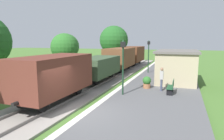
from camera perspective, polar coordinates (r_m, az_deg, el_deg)
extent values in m
plane|color=#47702D|center=(10.63, -9.57, -13.06)|extent=(160.00, 160.00, 0.00)
cube|color=#565659|center=(9.52, 8.03, -14.84)|extent=(6.00, 60.00, 0.25)
cube|color=silver|center=(10.36, -7.64, -12.10)|extent=(0.36, 60.00, 0.01)
cube|color=gray|center=(11.92, -19.86, -10.75)|extent=(3.80, 60.00, 0.12)
cube|color=slate|center=(11.45, -17.07, -10.73)|extent=(0.07, 60.00, 0.14)
cube|color=slate|center=(12.34, -22.50, -9.61)|extent=(0.07, 60.00, 0.14)
cube|color=brown|center=(12.42, -16.64, -1.17)|extent=(2.50, 5.60, 2.20)
cube|color=black|center=(12.61, -16.46, -5.43)|extent=(2.10, 5.15, 0.50)
cylinder|color=black|center=(14.10, -12.10, -4.85)|extent=(1.56, 0.84, 0.84)
cylinder|color=black|center=(11.34, -21.82, -8.56)|extent=(1.56, 0.84, 0.84)
cylinder|color=black|center=(15.02, -9.79, -3.00)|extent=(0.20, 0.30, 0.20)
cylinder|color=black|center=(10.48, -26.15, -8.78)|extent=(0.20, 0.30, 0.20)
cube|color=#384C33|center=(18.13, -4.13, 1.13)|extent=(2.50, 5.60, 1.60)
cube|color=black|center=(18.22, -4.10, -0.89)|extent=(2.10, 5.15, 0.50)
cylinder|color=black|center=(19.89, -2.00, -0.82)|extent=(1.56, 0.84, 0.84)
cylinder|color=black|center=(16.67, -6.60, -2.67)|extent=(1.56, 0.84, 0.84)
cylinder|color=black|center=(20.92, -0.82, 0.33)|extent=(0.20, 0.30, 0.20)
cylinder|color=black|center=(15.62, -8.52, -2.53)|extent=(0.20, 0.30, 0.20)
cube|color=brown|center=(24.24, 2.25, 3.70)|extent=(2.50, 5.60, 2.20)
cube|color=black|center=(24.34, 2.23, 1.47)|extent=(2.10, 5.15, 0.50)
cylinder|color=black|center=(26.07, 3.43, 1.37)|extent=(1.56, 0.84, 0.84)
cylinder|color=black|center=(22.69, 0.85, 0.33)|extent=(1.56, 0.84, 0.84)
cylinder|color=black|center=(27.15, 4.13, 2.18)|extent=(0.20, 0.30, 0.20)
cylinder|color=black|center=(21.57, -0.16, 0.58)|extent=(0.20, 0.30, 0.20)
cube|color=brown|center=(30.58, 6.03, 4.64)|extent=(2.50, 5.60, 2.20)
cube|color=black|center=(30.65, 6.00, 2.87)|extent=(2.10, 5.15, 0.50)
cylinder|color=black|center=(32.41, 6.76, 2.71)|extent=(1.56, 0.84, 0.84)
cylinder|color=black|center=(28.95, 5.13, 2.06)|extent=(1.56, 0.84, 0.84)
cylinder|color=black|center=(33.51, 7.22, 3.32)|extent=(0.20, 0.30, 0.20)
cylinder|color=black|center=(27.82, 4.53, 2.32)|extent=(0.20, 0.30, 0.20)
cube|color=tan|center=(18.76, 18.13, 0.89)|extent=(3.20, 5.50, 2.60)
cube|color=#66605B|center=(18.64, 18.32, 5.13)|extent=(3.50, 5.80, 0.18)
cube|color=black|center=(17.78, 12.83, 1.13)|extent=(0.03, 0.90, 0.80)
cube|color=#1E4C2D|center=(14.37, 16.38, -4.73)|extent=(0.42, 1.50, 0.04)
cube|color=#1E4C2D|center=(14.31, 17.18, -3.81)|extent=(0.04, 1.50, 0.45)
cube|color=black|center=(13.84, 16.18, -6.20)|extent=(0.38, 0.06, 0.42)
cube|color=black|center=(15.00, 16.49, -5.08)|extent=(0.38, 0.06, 0.42)
cube|color=#1E4C2D|center=(24.09, 17.91, 0.42)|extent=(0.42, 1.50, 0.04)
cube|color=#1E4C2D|center=(24.06, 18.39, 0.98)|extent=(0.04, 1.50, 0.45)
cube|color=black|center=(23.53, 17.83, -0.33)|extent=(0.38, 0.06, 0.42)
cube|color=black|center=(24.72, 17.94, 0.07)|extent=(0.38, 0.06, 0.42)
cylinder|color=#474C66|center=(14.86, 13.98, -4.24)|extent=(0.15, 0.15, 0.86)
cylinder|color=#474C66|center=(15.02, 14.03, -4.11)|extent=(0.15, 0.15, 0.86)
cube|color=#B2ADA8|center=(14.80, 14.11, -1.41)|extent=(0.25, 0.38, 0.60)
sphere|color=#936B51|center=(14.73, 14.17, 0.27)|extent=(0.22, 0.22, 0.22)
cylinder|color=#9E6642|center=(15.56, 9.95, -4.52)|extent=(0.56, 0.56, 0.34)
sphere|color=#2D6B28|center=(15.48, 9.99, -2.99)|extent=(0.64, 0.64, 0.64)
cylinder|color=#193823|center=(13.26, 3.15, -0.37)|extent=(0.11, 0.11, 3.20)
cube|color=black|center=(13.11, 3.21, 7.35)|extent=(0.28, 0.28, 0.36)
sphere|color=#F2E5BF|center=(13.11, 3.21, 7.35)|extent=(0.20, 0.20, 0.20)
cone|color=#193823|center=(13.11, 3.22, 8.40)|extent=(0.20, 0.20, 0.16)
cylinder|color=#193823|center=(22.97, 10.42, 3.23)|extent=(0.11, 0.11, 3.20)
cube|color=black|center=(22.88, 10.54, 7.67)|extent=(0.28, 0.28, 0.36)
sphere|color=#F2E5BF|center=(22.88, 10.54, 7.67)|extent=(0.20, 0.20, 0.20)
cone|color=#193823|center=(22.88, 10.55, 8.27)|extent=(0.20, 0.20, 0.16)
cylinder|color=#4C3823|center=(21.78, -13.30, 0.79)|extent=(0.28, 0.28, 2.13)
sphere|color=#2D6B28|center=(21.61, -13.49, 6.45)|extent=(2.89, 2.89, 2.89)
cylinder|color=#4C3823|center=(28.15, -12.82, 2.15)|extent=(0.28, 0.28, 1.80)
sphere|color=#387A33|center=(28.01, -12.97, 6.63)|extent=(3.45, 3.45, 3.45)
cylinder|color=#4C3823|center=(33.80, 0.52, 3.71)|extent=(0.28, 0.28, 2.19)
sphere|color=#235B23|center=(33.69, 0.52, 8.61)|extent=(4.79, 4.79, 4.79)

